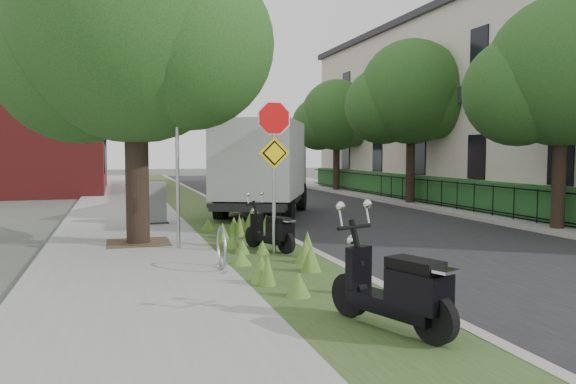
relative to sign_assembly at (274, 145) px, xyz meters
name	(u,v)px	position (x,y,z in m)	size (l,w,h in m)	color
ground	(349,261)	(1.40, -0.58, -2.33)	(120.00, 120.00, 0.00)	#4C5147
sidewalk_near	(123,213)	(-2.85, 9.42, -2.27)	(3.50, 60.00, 0.12)	gray
verge	(202,210)	(-0.10, 9.42, -2.27)	(2.00, 60.00, 0.12)	#27481E
kerb_near	(229,209)	(0.90, 9.42, -2.26)	(0.20, 60.00, 0.13)	#9E9991
road	(318,208)	(4.40, 9.42, -2.32)	(7.00, 60.00, 0.01)	black
kerb_far	(399,204)	(7.90, 9.42, -2.26)	(0.20, 60.00, 0.13)	#9E9991
footpath_far	(436,203)	(9.60, 9.42, -2.27)	(3.20, 60.00, 0.12)	gray
street_tree_main	(131,34)	(-2.68, 2.28, 2.48)	(6.21, 5.54, 7.66)	black
bare_post	(177,155)	(-1.80, 1.22, -0.21)	(0.08, 0.08, 4.00)	#A5A8AD
bike_hoop	(222,248)	(-1.30, -1.18, -1.83)	(0.06, 0.78, 0.77)	#A5A8AD
sign_assembly	(274,145)	(0.00, 0.00, 0.00)	(0.94, 0.08, 3.22)	#A5A8AD
fence_far	(414,189)	(8.60, 9.42, -1.66)	(0.04, 24.00, 1.00)	black
hedge_far	(429,188)	(9.30, 9.42, -1.66)	(1.00, 24.00, 1.10)	#1E4619
terrace_houses	(505,105)	(12.89, 9.42, 1.83)	(7.40, 26.40, 8.20)	beige
brick_building	(13,112)	(-8.10, 21.42, 1.88)	(9.40, 10.40, 8.30)	maroon
far_tree_a	(559,79)	(8.34, 1.46, 1.80)	(4.60, 4.10, 6.22)	black
far_tree_b	(409,97)	(8.34, 9.46, 2.04)	(4.83, 4.31, 6.56)	black
far_tree_c	(335,119)	(8.34, 17.46, 1.63)	(4.37, 3.89, 5.93)	black
scooter_near	(274,234)	(0.08, 0.26, -1.85)	(0.78, 1.43, 0.73)	black
scooter_far	(403,296)	(0.04, -5.28, -1.77)	(0.84, 1.79, 0.89)	black
box_truck	(263,164)	(1.69, 7.33, -0.56)	(4.54, 6.40, 2.71)	#262628
utility_cabinet	(152,204)	(-2.09, 5.71, -1.64)	(0.93, 0.65, 1.19)	#262628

